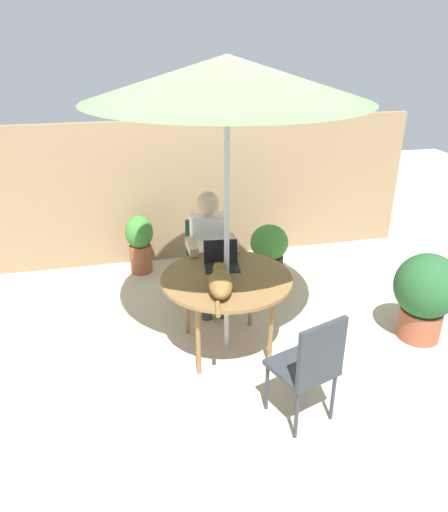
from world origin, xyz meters
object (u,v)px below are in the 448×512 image
at_px(potted_plant_corner, 269,251).
at_px(patio_table, 227,282).
at_px(potted_plant_near_fence, 426,293).
at_px(chair_occupied, 207,255).
at_px(patio_umbrella, 227,78).
at_px(chair_empty, 310,363).
at_px(cat, 220,283).
at_px(potted_plant_by_chair, 140,241).
at_px(laptop, 221,259).
at_px(person_seated, 210,246).

bearing_deg(potted_plant_corner, patio_table, -123.24).
distance_m(patio_table, potted_plant_near_fence, 1.81).
bearing_deg(chair_occupied, patio_umbrella, -90.00).
distance_m(chair_empty, cat, 0.95).
bearing_deg(patio_table, potted_plant_corner, 56.76).
xyz_separation_m(patio_table, potted_plant_corner, (0.76, 1.16, -0.29)).
bearing_deg(chair_empty, potted_plant_by_chair, 109.99).
distance_m(laptop, cat, 0.49).
bearing_deg(patio_table, potted_plant_by_chair, 110.39).
distance_m(person_seated, cat, 0.99).
distance_m(chair_empty, potted_plant_by_chair, 2.92).
bearing_deg(chair_empty, potted_plant_corner, 79.52).
bearing_deg(potted_plant_by_chair, patio_umbrella, -69.61).
relative_size(patio_table, laptop, 3.40).
bearing_deg(potted_plant_near_fence, person_seated, 151.33).
height_order(laptop, potted_plant_corner, laptop).
bearing_deg(potted_plant_by_chair, potted_plant_near_fence, -38.94).
xyz_separation_m(laptop, potted_plant_corner, (0.76, 0.93, -0.40)).
xyz_separation_m(chair_empty, potted_plant_by_chair, (-1.00, 2.74, -0.13)).
height_order(chair_occupied, potted_plant_near_fence, chair_occupied).
bearing_deg(chair_empty, chair_occupied, 100.58).
height_order(potted_plant_near_fence, potted_plant_by_chair, potted_plant_near_fence).
bearing_deg(potted_plant_corner, patio_umbrella, -123.24).
bearing_deg(chair_empty, patio_table, 109.31).
bearing_deg(potted_plant_by_chair, cat, -74.87).
height_order(chair_occupied, laptop, laptop).
bearing_deg(chair_empty, cat, 120.96).
xyz_separation_m(chair_occupied, cat, (-0.11, -1.14, 0.28)).
bearing_deg(patio_umbrella, laptop, 89.16).
bearing_deg(potted_plant_by_chair, chair_occupied, -52.26).
relative_size(patio_table, potted_plant_corner, 1.65).
bearing_deg(chair_occupied, cat, -95.45).
relative_size(chair_empty, potted_plant_near_fence, 1.06).
relative_size(patio_table, potted_plant_near_fence, 1.34).
xyz_separation_m(patio_table, potted_plant_near_fence, (1.79, -0.24, -0.19)).
relative_size(potted_plant_by_chair, potted_plant_corner, 1.04).
bearing_deg(cat, patio_table, 65.96).
distance_m(patio_table, cat, 0.30).
bearing_deg(laptop, potted_plant_corner, 50.90).
bearing_deg(potted_plant_near_fence, chair_occupied, 147.59).
distance_m(chair_occupied, chair_empty, 1.95).
relative_size(chair_occupied, cat, 1.38).
relative_size(chair_empty, laptop, 2.68).
bearing_deg(laptop, chair_empty, -74.16).
distance_m(patio_umbrella, potted_plant_by_chair, 2.65).
bearing_deg(chair_empty, laptop, 105.84).
bearing_deg(person_seated, potted_plant_by_chair, 123.04).
bearing_deg(person_seated, laptop, -89.62).
relative_size(chair_occupied, person_seated, 0.72).
bearing_deg(cat, chair_occupied, 84.55).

